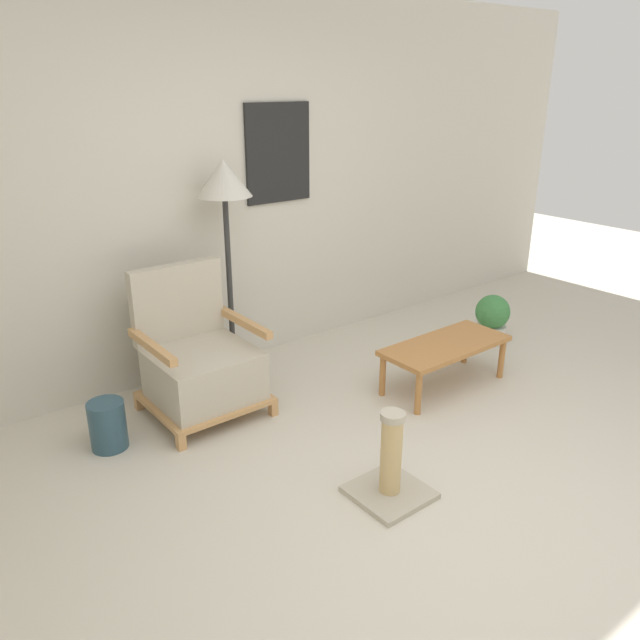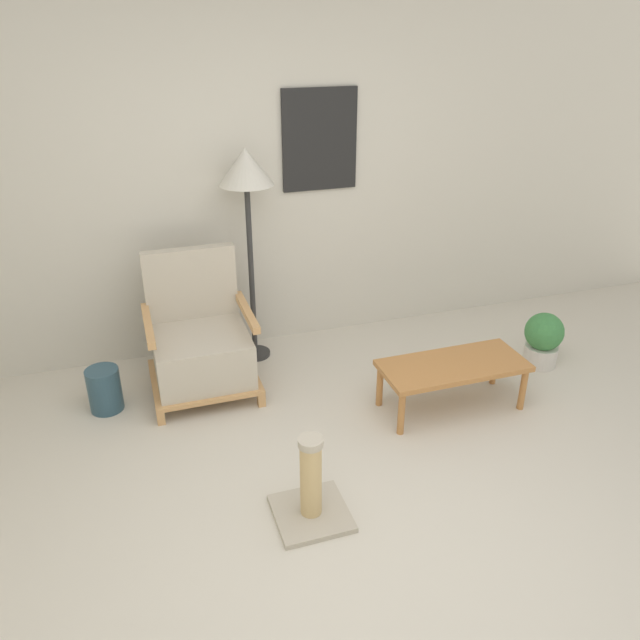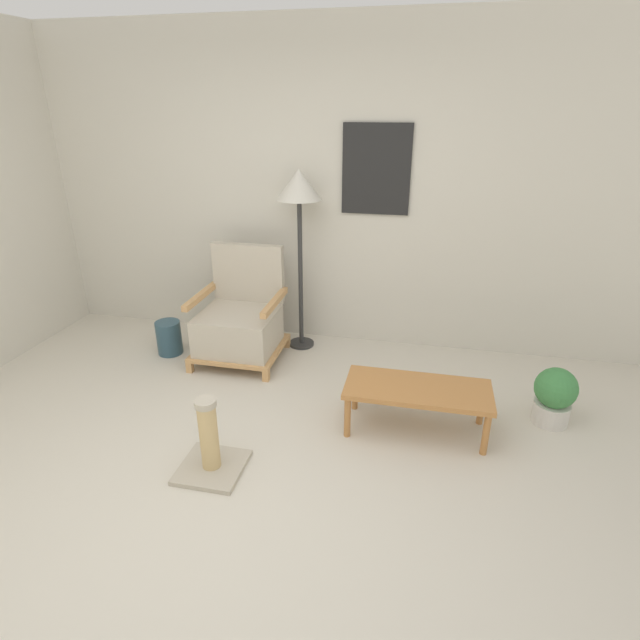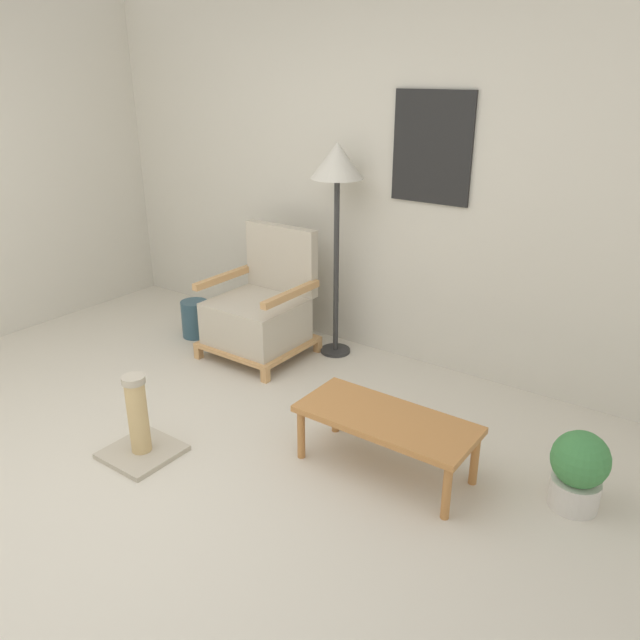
{
  "view_description": "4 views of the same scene",
  "coord_description": "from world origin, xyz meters",
  "px_view_note": "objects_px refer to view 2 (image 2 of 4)",
  "views": [
    {
      "loc": [
        -2.13,
        -1.52,
        2.06
      ],
      "look_at": [
        0.28,
        1.56,
        0.55
      ],
      "focal_mm": 35.0,
      "sensor_mm": 36.0,
      "label": 1
    },
    {
      "loc": [
        -0.88,
        -1.95,
        2.37
      ],
      "look_at": [
        0.28,
        1.56,
        0.55
      ],
      "focal_mm": 35.0,
      "sensor_mm": 36.0,
      "label": 2
    },
    {
      "loc": [
        1.02,
        -1.81,
        2.05
      ],
      "look_at": [
        0.28,
        1.56,
        0.55
      ],
      "focal_mm": 28.0,
      "sensor_mm": 36.0,
      "label": 3
    },
    {
      "loc": [
        2.42,
        -1.42,
        2.03
      ],
      "look_at": [
        0.28,
        1.56,
        0.55
      ],
      "focal_mm": 35.0,
      "sensor_mm": 36.0,
      "label": 4
    }
  ],
  "objects_px": {
    "scratching_post": "(311,492)",
    "armchair": "(201,346)",
    "potted_plant": "(543,338)",
    "floor_lamp": "(246,180)",
    "coffee_table": "(453,369)",
    "vase": "(105,390)"
  },
  "relations": [
    {
      "from": "scratching_post",
      "to": "vase",
      "type": "bearing_deg",
      "value": 125.99
    },
    {
      "from": "armchair",
      "to": "coffee_table",
      "type": "bearing_deg",
      "value": -26.22
    },
    {
      "from": "potted_plant",
      "to": "floor_lamp",
      "type": "bearing_deg",
      "value": 157.97
    },
    {
      "from": "floor_lamp",
      "to": "armchair",
      "type": "bearing_deg",
      "value": -142.15
    },
    {
      "from": "armchair",
      "to": "potted_plant",
      "type": "relative_size",
      "value": 2.29
    },
    {
      "from": "armchair",
      "to": "scratching_post",
      "type": "distance_m",
      "value": 1.48
    },
    {
      "from": "floor_lamp",
      "to": "potted_plant",
      "type": "xyz_separation_m",
      "value": [
        1.99,
        -0.81,
        -1.14
      ]
    },
    {
      "from": "vase",
      "to": "armchair",
      "type": "bearing_deg",
      "value": 5.19
    },
    {
      "from": "armchair",
      "to": "coffee_table",
      "type": "height_order",
      "value": "armchair"
    },
    {
      "from": "scratching_post",
      "to": "armchair",
      "type": "bearing_deg",
      "value": 103.34
    },
    {
      "from": "armchair",
      "to": "vase",
      "type": "xyz_separation_m",
      "value": [
        -0.65,
        -0.06,
        -0.19
      ]
    },
    {
      "from": "floor_lamp",
      "to": "vase",
      "type": "bearing_deg",
      "value": -159.73
    },
    {
      "from": "potted_plant",
      "to": "scratching_post",
      "type": "distance_m",
      "value": 2.32
    },
    {
      "from": "armchair",
      "to": "coffee_table",
      "type": "distance_m",
      "value": 1.7
    },
    {
      "from": "armchair",
      "to": "potted_plant",
      "type": "distance_m",
      "value": 2.49
    },
    {
      "from": "coffee_table",
      "to": "potted_plant",
      "type": "xyz_separation_m",
      "value": [
        0.92,
        0.29,
        -0.08
      ]
    },
    {
      "from": "floor_lamp",
      "to": "vase",
      "type": "distance_m",
      "value": 1.69
    },
    {
      "from": "coffee_table",
      "to": "vase",
      "type": "xyz_separation_m",
      "value": [
        -2.18,
        0.69,
        -0.14
      ]
    },
    {
      "from": "armchair",
      "to": "scratching_post",
      "type": "bearing_deg",
      "value": -76.66
    },
    {
      "from": "coffee_table",
      "to": "vase",
      "type": "relative_size",
      "value": 3.2
    },
    {
      "from": "floor_lamp",
      "to": "vase",
      "type": "xyz_separation_m",
      "value": [
        -1.1,
        -0.41,
        -1.21
      ]
    },
    {
      "from": "coffee_table",
      "to": "potted_plant",
      "type": "height_order",
      "value": "potted_plant"
    }
  ]
}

